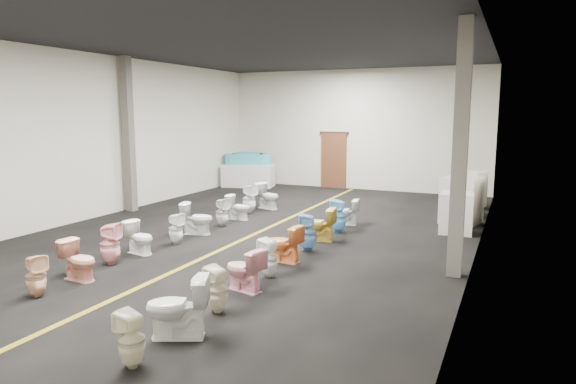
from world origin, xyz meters
name	(u,v)px	position (x,y,z in m)	size (l,w,h in m)	color
floor	(258,233)	(0.00, 0.00, 0.00)	(16.00, 16.00, 0.00)	black
ceiling	(256,42)	(0.00, 0.00, 4.50)	(16.00, 16.00, 0.00)	black
wall_back	(355,130)	(0.00, 8.00, 2.25)	(10.00, 10.00, 0.00)	beige
wall_left	(97,136)	(-5.00, 0.00, 2.25)	(16.00, 16.00, 0.00)	beige
wall_right	(481,146)	(5.00, 0.00, 2.25)	(16.00, 16.00, 0.00)	beige
aisle_stripe	(258,233)	(0.00, 0.00, 0.00)	(0.12, 15.60, 0.01)	olive
back_door	(334,161)	(-0.80, 7.94, 1.05)	(1.00, 0.10, 2.10)	#562D19
door_frame	(334,133)	(-0.80, 7.95, 2.12)	(1.15, 0.08, 0.10)	#331C11
column_left	(129,135)	(-4.75, 1.00, 2.25)	(0.25, 0.25, 4.50)	#59544C
column_right	(460,151)	(4.75, -1.50, 2.25)	(0.25, 0.25, 4.50)	#59544C
display_table	(248,175)	(-3.97, 6.86, 0.44)	(1.97, 0.98, 0.88)	silver
bathtub	(248,159)	(-3.97, 6.86, 1.07)	(1.82, 0.98, 0.55)	#3DA4B1
appliance_crate_a	(456,213)	(4.40, 1.96, 0.49)	(0.76, 0.76, 0.98)	silver
appliance_crate_b	(461,200)	(4.40, 3.15, 0.61)	(0.89, 0.89, 1.23)	beige
appliance_crate_c	(466,200)	(4.40, 4.46, 0.41)	(0.72, 0.72, 0.81)	silver
appliance_crate_d	(470,189)	(4.40, 5.74, 0.55)	(0.77, 0.77, 1.11)	silver
toilet_left_1	(36,276)	(-1.19, -5.34, 0.35)	(0.31, 0.32, 0.70)	#F3BE96
toilet_left_2	(79,260)	(-1.21, -4.44, 0.36)	(0.40, 0.70, 0.71)	#EFA188
toilet_left_3	(110,244)	(-1.37, -3.51, 0.41)	(0.37, 0.38, 0.82)	#F8ACAE
toilet_left_4	(140,237)	(-1.38, -2.66, 0.34)	(0.38, 0.67, 0.69)	white
toilet_left_5	(176,229)	(-1.17, -1.70, 0.35)	(0.32, 0.32, 0.70)	white
toilet_left_6	(197,218)	(-1.27, -0.72, 0.38)	(0.43, 0.75, 0.77)	white
toilet_left_7	(222,212)	(-1.17, 0.27, 0.37)	(0.33, 0.34, 0.74)	silver
toilet_left_8	(238,207)	(-1.21, 1.19, 0.34)	(0.38, 0.66, 0.67)	white
toilet_left_9	(249,199)	(-1.37, 2.09, 0.42)	(0.38, 0.39, 0.85)	white
toilet_left_10	(268,196)	(-1.17, 2.93, 0.39)	(0.44, 0.77, 0.79)	silver
toilet_right_0	(131,340)	(1.76, -6.53, 0.34)	(0.31, 0.31, 0.68)	beige
toilet_right_1	(177,307)	(1.76, -5.66, 0.41)	(0.46, 0.81, 0.83)	white
toilet_right_2	(217,290)	(1.78, -4.72, 0.35)	(0.32, 0.32, 0.70)	beige
toilet_right_3	(244,269)	(1.69, -3.74, 0.36)	(0.41, 0.71, 0.73)	#F4A8B1
toilet_right_4	(269,258)	(1.74, -2.94, 0.35)	(0.31, 0.32, 0.70)	white
toilet_right_5	(284,243)	(1.60, -1.98, 0.37)	(0.42, 0.73, 0.75)	orange
toilet_right_6	(308,232)	(1.73, -1.04, 0.40)	(0.36, 0.37, 0.81)	#73A9D4
toilet_right_7	(319,224)	(1.63, -0.13, 0.39)	(0.43, 0.76, 0.77)	gold
toilet_right_8	(339,216)	(1.79, 0.82, 0.41)	(0.37, 0.38, 0.83)	#75C6F5
toilet_right_9	(346,212)	(1.68, 1.74, 0.34)	(0.38, 0.67, 0.68)	white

